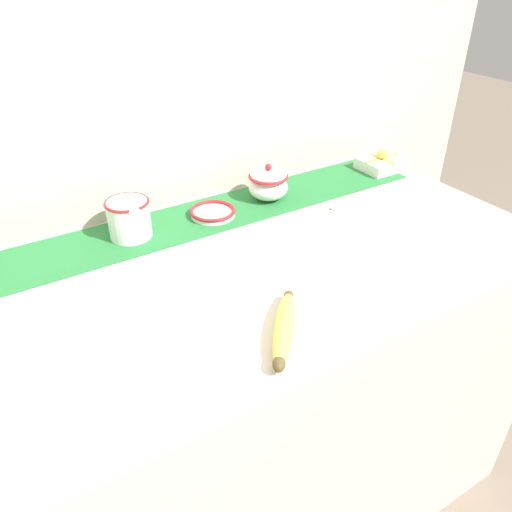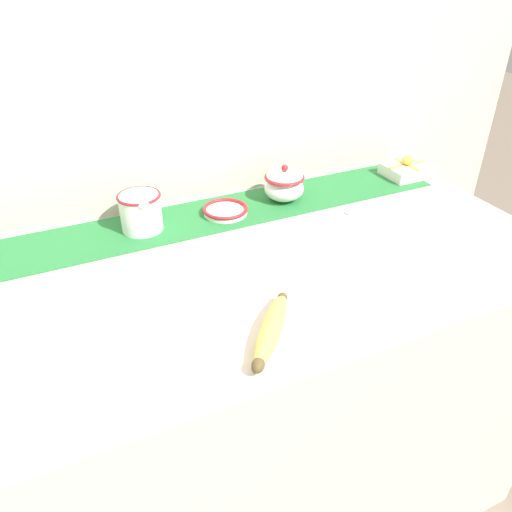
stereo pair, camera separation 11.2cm
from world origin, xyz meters
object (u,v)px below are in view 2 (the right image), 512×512
object	(u,v)px
cream_pitcher	(141,211)
spoon	(347,213)
small_dish	(225,210)
gift_box	(406,169)
sugar_bowl	(284,185)
banana	(271,329)

from	to	relation	value
cream_pitcher	spoon	world-z (taller)	cream_pitcher
cream_pitcher	small_dish	world-z (taller)	cream_pitcher
cream_pitcher	gift_box	xyz separation A→B (m)	(0.86, -0.01, -0.03)
sugar_bowl	small_dish	size ratio (longest dim) A/B	0.92
small_dish	sugar_bowl	bearing A→B (deg)	3.28
spoon	sugar_bowl	bearing A→B (deg)	103.59
cream_pitcher	sugar_bowl	bearing A→B (deg)	-0.14
sugar_bowl	small_dish	distance (m)	0.19
spoon	banana	bearing A→B (deg)	-162.29
spoon	gift_box	world-z (taller)	gift_box
banana	gift_box	size ratio (longest dim) A/B	1.40
banana	spoon	distance (m)	0.56
sugar_bowl	spoon	world-z (taller)	sugar_bowl
cream_pitcher	banana	size ratio (longest dim) A/B	0.67
cream_pitcher	banana	world-z (taller)	cream_pitcher
spoon	gift_box	size ratio (longest dim) A/B	1.03
sugar_bowl	spoon	xyz separation A→B (m)	(0.12, -0.16, -0.05)
banana	gift_box	bearing A→B (deg)	34.54
gift_box	cream_pitcher	bearing A→B (deg)	179.27
small_dish	banana	distance (m)	0.53
spoon	cream_pitcher	bearing A→B (deg)	140.37
banana	spoon	size ratio (longest dim) A/B	1.35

